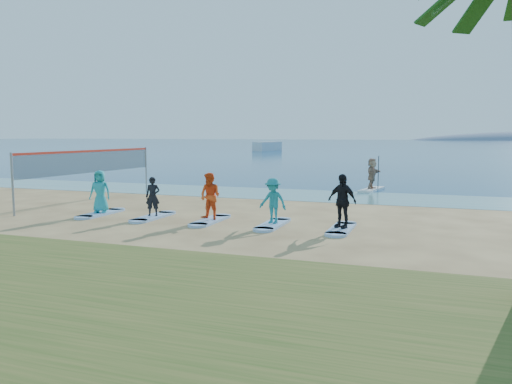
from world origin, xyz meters
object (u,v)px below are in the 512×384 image
(volleyball_net, at_px, (90,162))
(paddleboarder, at_px, (372,173))
(surfboard_0, at_px, (101,213))
(student_1, at_px, (153,196))
(boat_offshore_a, at_px, (267,151))
(surfboard_3, at_px, (273,224))
(student_3, at_px, (273,201))
(surfboard_1, at_px, (153,217))
(paddleboard, at_px, (372,190))
(student_4, at_px, (342,201))
(student_2, at_px, (210,196))
(surfboard_4, at_px, (341,229))
(student_0, at_px, (100,191))
(surfboard_2, at_px, (210,220))

(volleyball_net, distance_m, paddleboarder, 15.28)
(surfboard_0, height_order, student_1, student_1)
(paddleboarder, relative_size, boat_offshore_a, 0.23)
(surfboard_3, relative_size, student_3, 1.38)
(surfboard_1, xyz_separation_m, student_3, (4.84, 0.00, 0.84))
(paddleboard, xyz_separation_m, student_4, (0.49, -12.48, 0.93))
(paddleboard, xyz_separation_m, student_1, (-6.77, -12.48, 0.78))
(surfboard_1, relative_size, student_3, 1.38)
(volleyball_net, xyz_separation_m, paddleboard, (11.99, 9.44, -1.84))
(paddleboarder, distance_m, student_2, 13.22)
(student_3, bearing_deg, surfboard_1, -169.09)
(volleyball_net, distance_m, paddleboard, 15.37)
(student_4, bearing_deg, student_3, -157.36)
(paddleboard, bearing_deg, paddleboarder, 0.00)
(surfboard_4, bearing_deg, student_1, 180.00)
(boat_offshore_a, height_order, surfboard_0, boat_offshore_a)
(student_3, xyz_separation_m, surfboard_4, (2.42, 0.00, -0.84))
(volleyball_net, relative_size, student_3, 5.70)
(boat_offshore_a, xyz_separation_m, surfboard_3, (26.36, -78.14, 0.04))
(paddleboarder, relative_size, student_0, 1.03)
(student_0, distance_m, student_2, 4.84)
(surfboard_1, bearing_deg, surfboard_0, 180.00)
(boat_offshore_a, height_order, surfboard_4, boat_offshore_a)
(surfboard_3, distance_m, student_3, 0.84)
(student_1, xyz_separation_m, surfboard_3, (4.84, 0.00, -0.79))
(surfboard_2, height_order, student_4, student_4)
(paddleboarder, xyz_separation_m, boat_offshore_a, (-28.29, 65.66, -0.99))
(paddleboard, height_order, student_3, student_3)
(surfboard_0, height_order, student_2, student_2)
(paddleboard, distance_m, student_4, 12.53)
(boat_offshore_a, distance_m, student_1, 81.06)
(student_2, bearing_deg, student_3, 12.55)
(surfboard_1, height_order, student_2, student_2)
(surfboard_4, distance_m, student_4, 0.95)
(student_0, bearing_deg, surfboard_3, -16.40)
(student_0, height_order, student_1, student_0)
(surfboard_0, relative_size, surfboard_4, 1.00)
(boat_offshore_a, bearing_deg, paddleboard, -53.11)
(paddleboard, height_order, student_0, student_0)
(surfboard_0, xyz_separation_m, surfboard_4, (9.68, 0.00, 0.00))
(paddleboarder, distance_m, boat_offshore_a, 71.50)
(volleyball_net, height_order, student_2, volleyball_net)
(paddleboard, height_order, paddleboarder, paddleboarder)
(boat_offshore_a, relative_size, surfboard_2, 3.40)
(surfboard_1, distance_m, surfboard_2, 2.42)
(paddleboard, bearing_deg, surfboard_2, -99.39)
(student_1, height_order, surfboard_4, student_1)
(volleyball_net, bearing_deg, paddleboard, 38.22)
(surfboard_0, height_order, surfboard_4, same)
(student_1, xyz_separation_m, surfboard_2, (2.42, 0.00, -0.79))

